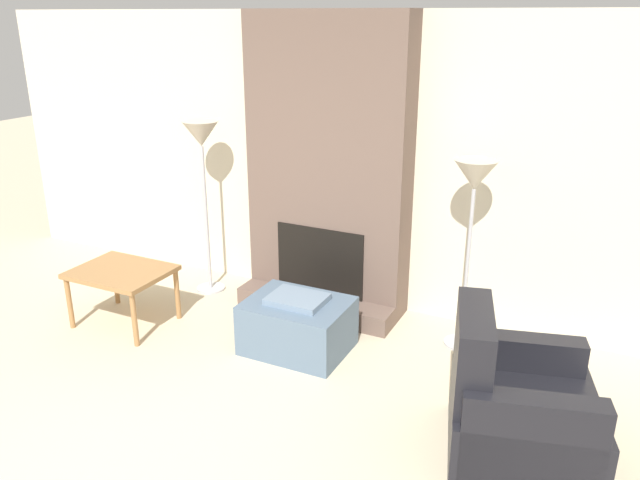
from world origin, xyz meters
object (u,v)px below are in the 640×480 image
(ottoman, at_px, (298,325))
(floor_lamp_left, at_px, (202,146))
(floor_lamp_right, at_px, (474,188))
(side_table, at_px, (122,276))
(armchair, at_px, (511,411))

(ottoman, xyz_separation_m, floor_lamp_left, (-1.32, 0.66, 1.21))
(floor_lamp_right, bearing_deg, floor_lamp_left, 180.00)
(side_table, bearing_deg, floor_lamp_right, 18.53)
(floor_lamp_left, xyz_separation_m, floor_lamp_right, (2.49, 0.00, -0.10))
(side_table, height_order, floor_lamp_left, floor_lamp_left)
(armchair, relative_size, floor_lamp_right, 0.68)
(armchair, distance_m, floor_lamp_left, 3.49)
(side_table, relative_size, floor_lamp_right, 0.52)
(armchair, distance_m, floor_lamp_right, 1.69)
(armchair, height_order, side_table, armchair)
(side_table, distance_m, floor_lamp_right, 3.02)
(armchair, bearing_deg, ottoman, 58.19)
(floor_lamp_left, bearing_deg, side_table, -105.02)
(ottoman, bearing_deg, floor_lamp_right, 29.40)
(floor_lamp_right, bearing_deg, ottoman, -150.60)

